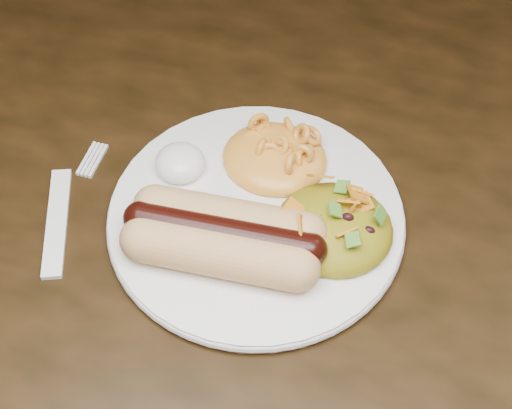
# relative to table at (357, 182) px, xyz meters

# --- Properties ---
(table) EXTENTS (1.60, 0.90, 0.75)m
(table) POSITION_rel_table_xyz_m (0.00, 0.00, 0.00)
(table) COLOR black
(table) RESTS_ON floor
(plate) EXTENTS (0.25, 0.25, 0.01)m
(plate) POSITION_rel_table_xyz_m (-0.06, -0.14, 0.10)
(plate) COLOR white
(plate) RESTS_ON table
(hotdog) EXTENTS (0.12, 0.07, 0.03)m
(hotdog) POSITION_rel_table_xyz_m (-0.07, -0.17, 0.12)
(hotdog) COLOR #E2AC66
(hotdog) RESTS_ON plate
(mac_and_cheese) EXTENTS (0.09, 0.08, 0.03)m
(mac_and_cheese) POSITION_rel_table_xyz_m (-0.06, -0.08, 0.12)
(mac_and_cheese) COLOR yellow
(mac_and_cheese) RESTS_ON plate
(sour_cream) EXTENTS (0.04, 0.04, 0.02)m
(sour_cream) POSITION_rel_table_xyz_m (-0.13, -0.11, 0.12)
(sour_cream) COLOR white
(sour_cream) RESTS_ON plate
(taco_salad) EXTENTS (0.09, 0.08, 0.04)m
(taco_salad) POSITION_rel_table_xyz_m (0.00, -0.14, 0.12)
(taco_salad) COLOR #AE6504
(taco_salad) RESTS_ON plate
(fork) EXTENTS (0.07, 0.13, 0.00)m
(fork) POSITION_rel_table_xyz_m (-0.20, -0.18, 0.09)
(fork) COLOR white
(fork) RESTS_ON table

